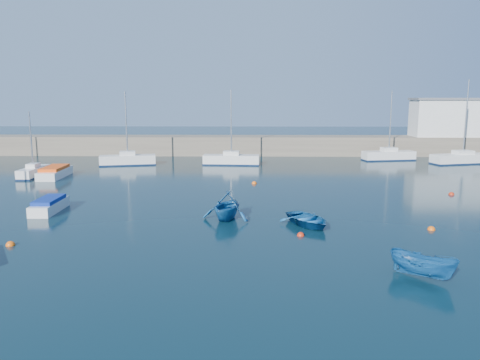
{
  "coord_description": "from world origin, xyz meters",
  "views": [
    {
      "loc": [
        2.06,
        -19.56,
        7.98
      ],
      "look_at": [
        1.47,
        16.39,
        1.6
      ],
      "focal_mm": 35.0,
      "sensor_mm": 36.0,
      "label": 1
    }
  ],
  "objects_px": {
    "sailboat_6": "(231,159)",
    "sailboat_8": "(463,158)",
    "sailboat_3": "(34,172)",
    "dinghy_center": "(308,220)",
    "dinghy_left": "(227,206)",
    "sailboat_5": "(128,160)",
    "motorboat_1": "(49,205)",
    "motorboat_2": "(55,172)",
    "harbor_office": "(450,118)",
    "sailboat_7": "(389,155)",
    "dinghy_right": "(423,266)"
  },
  "relations": [
    {
      "from": "sailboat_3",
      "to": "motorboat_1",
      "type": "bearing_deg",
      "value": -61.65
    },
    {
      "from": "sailboat_3",
      "to": "motorboat_2",
      "type": "distance_m",
      "value": 2.26
    },
    {
      "from": "harbor_office",
      "to": "sailboat_8",
      "type": "xyz_separation_m",
      "value": [
        -1.73,
        -8.64,
        -4.46
      ]
    },
    {
      "from": "sailboat_6",
      "to": "sailboat_8",
      "type": "distance_m",
      "value": 28.19
    },
    {
      "from": "sailboat_6",
      "to": "dinghy_center",
      "type": "distance_m",
      "value": 27.51
    },
    {
      "from": "sailboat_6",
      "to": "dinghy_right",
      "type": "bearing_deg",
      "value": -161.03
    },
    {
      "from": "sailboat_8",
      "to": "dinghy_left",
      "type": "bearing_deg",
      "value": 120.14
    },
    {
      "from": "sailboat_6",
      "to": "motorboat_2",
      "type": "bearing_deg",
      "value": 121.31
    },
    {
      "from": "sailboat_8",
      "to": "motorboat_2",
      "type": "bearing_deg",
      "value": 88.89
    },
    {
      "from": "sailboat_8",
      "to": "dinghy_center",
      "type": "height_order",
      "value": "sailboat_8"
    },
    {
      "from": "motorboat_2",
      "to": "sailboat_3",
      "type": "bearing_deg",
      "value": 172.52
    },
    {
      "from": "harbor_office",
      "to": "sailboat_3",
      "type": "bearing_deg",
      "value": -158.99
    },
    {
      "from": "harbor_office",
      "to": "sailboat_3",
      "type": "distance_m",
      "value": 53.41
    },
    {
      "from": "sailboat_3",
      "to": "sailboat_8",
      "type": "xyz_separation_m",
      "value": [
        47.94,
        10.44,
        0.1
      ]
    },
    {
      "from": "motorboat_2",
      "to": "dinghy_right",
      "type": "relative_size",
      "value": 1.78
    },
    {
      "from": "motorboat_2",
      "to": "harbor_office",
      "type": "bearing_deg",
      "value": 19.68
    },
    {
      "from": "sailboat_7",
      "to": "motorboat_1",
      "type": "bearing_deg",
      "value": 120.85
    },
    {
      "from": "motorboat_2",
      "to": "dinghy_left",
      "type": "xyz_separation_m",
      "value": [
        18.12,
        -16.32,
        0.43
      ]
    },
    {
      "from": "sailboat_6",
      "to": "dinghy_center",
      "type": "height_order",
      "value": "sailboat_6"
    },
    {
      "from": "dinghy_left",
      "to": "sailboat_7",
      "type": "bearing_deg",
      "value": 73.3
    },
    {
      "from": "harbor_office",
      "to": "dinghy_center",
      "type": "distance_m",
      "value": 44.39
    },
    {
      "from": "sailboat_7",
      "to": "dinghy_right",
      "type": "height_order",
      "value": "sailboat_7"
    },
    {
      "from": "sailboat_5",
      "to": "dinghy_right",
      "type": "height_order",
      "value": "sailboat_5"
    },
    {
      "from": "sailboat_8",
      "to": "motorboat_2",
      "type": "relative_size",
      "value": 1.85
    },
    {
      "from": "sailboat_7",
      "to": "sailboat_6",
      "type": "bearing_deg",
      "value": 92.17
    },
    {
      "from": "sailboat_8",
      "to": "sailboat_7",
      "type": "bearing_deg",
      "value": 55.86
    },
    {
      "from": "harbor_office",
      "to": "sailboat_3",
      "type": "height_order",
      "value": "harbor_office"
    },
    {
      "from": "sailboat_5",
      "to": "sailboat_8",
      "type": "distance_m",
      "value": 40.54
    },
    {
      "from": "motorboat_1",
      "to": "dinghy_left",
      "type": "distance_m",
      "value": 12.82
    },
    {
      "from": "sailboat_6",
      "to": "dinghy_center",
      "type": "relative_size",
      "value": 2.37
    },
    {
      "from": "motorboat_2",
      "to": "dinghy_right",
      "type": "xyz_separation_m",
      "value": [
        27.31,
        -26.34,
        0.07
      ]
    },
    {
      "from": "sailboat_3",
      "to": "dinghy_center",
      "type": "height_order",
      "value": "sailboat_3"
    },
    {
      "from": "sailboat_6",
      "to": "motorboat_2",
      "type": "distance_m",
      "value": 19.81
    },
    {
      "from": "sailboat_7",
      "to": "motorboat_2",
      "type": "bearing_deg",
      "value": 99.74
    },
    {
      "from": "sailboat_8",
      "to": "dinghy_center",
      "type": "xyz_separation_m",
      "value": [
        -22.4,
        -28.32,
        -0.25
      ]
    },
    {
      "from": "sailboat_3",
      "to": "sailboat_5",
      "type": "height_order",
      "value": "sailboat_5"
    },
    {
      "from": "sailboat_6",
      "to": "dinghy_right",
      "type": "distance_m",
      "value": 36.87
    },
    {
      "from": "motorboat_2",
      "to": "dinghy_center",
      "type": "height_order",
      "value": "motorboat_2"
    },
    {
      "from": "dinghy_left",
      "to": "sailboat_5",
      "type": "bearing_deg",
      "value": 133.66
    },
    {
      "from": "motorboat_2",
      "to": "dinghy_left",
      "type": "distance_m",
      "value": 24.39
    },
    {
      "from": "sailboat_6",
      "to": "dinghy_left",
      "type": "bearing_deg",
      "value": -175.1
    },
    {
      "from": "sailboat_3",
      "to": "dinghy_left",
      "type": "bearing_deg",
      "value": -38.7
    },
    {
      "from": "motorboat_1",
      "to": "sailboat_8",
      "type": "bearing_deg",
      "value": 31.18
    },
    {
      "from": "sailboat_5",
      "to": "sailboat_7",
      "type": "bearing_deg",
      "value": -94.0
    },
    {
      "from": "sailboat_3",
      "to": "dinghy_right",
      "type": "xyz_separation_m",
      "value": [
        29.56,
        -26.53,
        0.05
      ]
    },
    {
      "from": "sailboat_7",
      "to": "motorboat_2",
      "type": "relative_size",
      "value": 1.61
    },
    {
      "from": "sailboat_5",
      "to": "dinghy_left",
      "type": "xyz_separation_m",
      "value": [
        12.92,
        -25.03,
        0.29
      ]
    },
    {
      "from": "sailboat_7",
      "to": "motorboat_2",
      "type": "distance_m",
      "value": 39.96
    },
    {
      "from": "sailboat_5",
      "to": "dinghy_right",
      "type": "bearing_deg",
      "value": -160.29
    },
    {
      "from": "motorboat_1",
      "to": "dinghy_left",
      "type": "bearing_deg",
      "value": -9.65
    }
  ]
}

